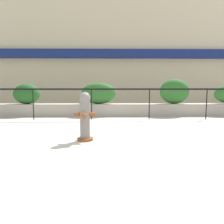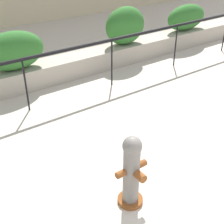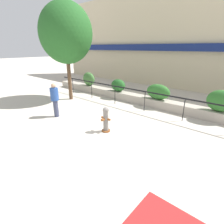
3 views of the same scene
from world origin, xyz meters
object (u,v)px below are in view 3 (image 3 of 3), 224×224
Objects in this scene: hedge_bush_0 at (89,79)px; fire_hydrant at (106,119)px; hedge_bush_1 at (118,85)px; pedestrian at (55,98)px; hedge_bush_3 at (221,101)px; hedge_bush_2 at (158,92)px; street_tree at (66,34)px.

hedge_bush_0 is 1.09× the size of fire_hydrant.
pedestrian is at bearing -92.47° from hedge_bush_1.
hedge_bush_3 is (6.18, 0.00, 0.10)m from hedge_bush_1.
hedge_bush_2 is 5.75m from pedestrian.
fire_hydrant is at bearing -91.57° from hedge_bush_2.
street_tree reaches higher than hedge_bush_0.
pedestrian reaches higher than hedge_bush_0.
pedestrian is at bearing -123.82° from hedge_bush_2.
hedge_bush_0 reaches higher than hedge_bush_3.
street_tree is at bearing -73.46° from hedge_bush_0.
hedge_bush_1 reaches higher than fire_hydrant.
street_tree reaches higher than pedestrian.
hedge_bush_3 is (3.19, 0.00, 0.07)m from hedge_bush_2.
street_tree is at bearing 158.46° from fire_hydrant.
fire_hydrant is 3.14m from pedestrian.
hedge_bush_0 is 3.01m from hedge_bush_1.
hedge_bush_1 is 2.99m from hedge_bush_2.
fire_hydrant is 0.62× the size of pedestrian.
hedge_bush_2 is (6.00, 0.00, -0.08)m from hedge_bush_0.
hedge_bush_0 reaches higher than hedge_bush_2.
street_tree reaches higher than hedge_bush_1.
hedge_bush_1 is at bearing 123.44° from fire_hydrant.
hedge_bush_3 reaches higher than hedge_bush_2.
hedge_bush_0 is at bearing 120.39° from pedestrian.
hedge_bush_0 is 0.68× the size of pedestrian.
hedge_bush_3 is 0.71× the size of pedestrian.
hedge_bush_1 is 0.89× the size of hedge_bush_3.
hedge_bush_0 is 0.96× the size of hedge_bush_3.
hedge_bush_3 is (9.19, 0.00, -0.00)m from hedge_bush_0.
hedge_bush_3 is 0.21× the size of street_tree.
hedge_bush_3 is 5.49m from fire_hydrant.
hedge_bush_0 is at bearing 143.50° from fire_hydrant.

